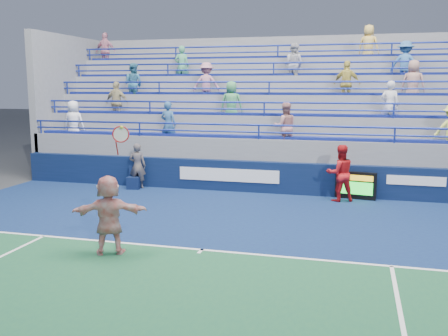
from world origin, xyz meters
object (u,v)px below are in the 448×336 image
(tennis_player, at_px, (109,215))
(ball_girl, at_px, (340,173))
(serve_speed_board, at_px, (356,186))
(judge_chair, at_px, (134,182))
(line_judge, at_px, (138,166))

(tennis_player, distance_m, ball_girl, 8.11)
(serve_speed_board, height_order, judge_chair, serve_speed_board)
(judge_chair, height_order, ball_girl, ball_girl)
(ball_girl, bearing_deg, serve_speed_board, -160.82)
(tennis_player, relative_size, line_judge, 1.73)
(serve_speed_board, relative_size, line_judge, 0.80)
(tennis_player, height_order, line_judge, tennis_player)
(line_judge, bearing_deg, serve_speed_board, 172.20)
(serve_speed_board, height_order, tennis_player, tennis_player)
(tennis_player, bearing_deg, serve_speed_board, 53.13)
(judge_chair, bearing_deg, tennis_player, -69.30)
(serve_speed_board, xyz_separation_m, judge_chair, (-7.77, -0.33, -0.20))
(ball_girl, bearing_deg, line_judge, -22.47)
(judge_chair, relative_size, ball_girl, 0.44)
(judge_chair, distance_m, ball_girl, 7.30)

